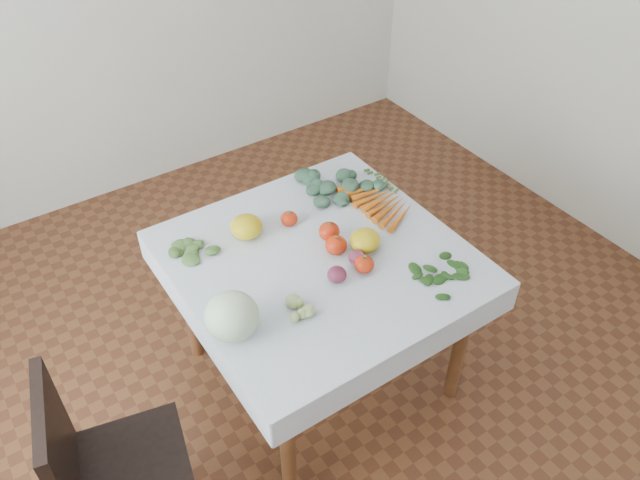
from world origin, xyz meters
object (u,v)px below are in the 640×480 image
(chair, at_px, (101,463))
(heirloom_back, at_px, (246,227))
(cabbage, at_px, (232,316))
(carrot_bunch, at_px, (379,201))
(table, at_px, (320,274))

(chair, xyz_separation_m, heirloom_back, (0.86, 0.51, 0.30))
(cabbage, relative_size, carrot_bunch, 0.49)
(table, height_order, carrot_bunch, carrot_bunch)
(table, bearing_deg, heirloom_back, 122.94)
(table, xyz_separation_m, heirloom_back, (-0.18, 0.28, 0.15))
(table, height_order, heirloom_back, heirloom_back)
(table, distance_m, heirloom_back, 0.37)
(table, xyz_separation_m, chair, (-1.05, -0.23, -0.15))
(carrot_bunch, bearing_deg, heirloom_back, 167.03)
(table, bearing_deg, chair, -167.69)
(table, relative_size, carrot_bunch, 2.57)
(chair, relative_size, cabbage, 4.61)
(carrot_bunch, bearing_deg, table, -161.00)
(chair, height_order, cabbage, cabbage)
(table, distance_m, carrot_bunch, 0.46)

